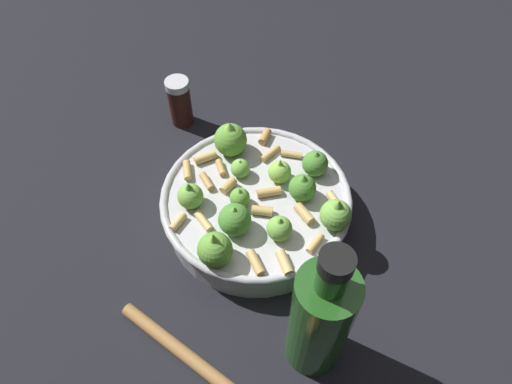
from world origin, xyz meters
TOP-DOWN VIEW (x-y plane):
  - ground_plane at (0.00, 0.00)m, footprint 2.40×2.40m
  - cooking_pan at (-0.00, 0.00)m, footprint 0.26×0.26m
  - pepper_shaker at (0.20, -0.12)m, footprint 0.04×0.04m
  - olive_oil_bottle at (-0.14, 0.14)m, footprint 0.06×0.06m
  - wooden_spoon at (-0.05, 0.22)m, footprint 0.23×0.06m

SIDE VIEW (x-z plane):
  - ground_plane at x=0.00m, z-range 0.00..0.00m
  - wooden_spoon at x=-0.05m, z-range 0.00..0.02m
  - cooking_pan at x=0.00m, z-range -0.02..0.09m
  - pepper_shaker at x=0.20m, z-range 0.00..0.08m
  - olive_oil_bottle at x=-0.14m, z-range -0.02..0.20m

